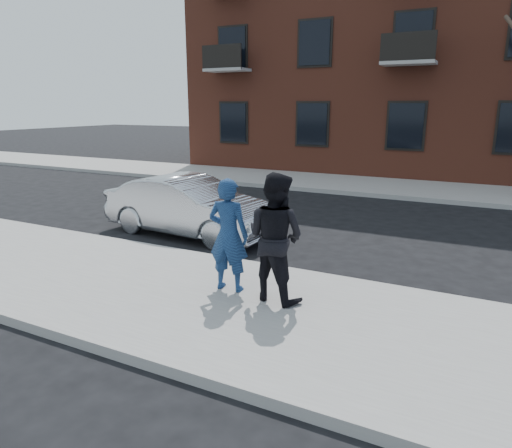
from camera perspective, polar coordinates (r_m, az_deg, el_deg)
The scene contains 9 objects.
ground at distance 7.03m, azimuth -1.41°, elevation -10.47°, with size 100.00×100.00×0.00m, color black.
near_sidewalk at distance 6.80m, azimuth -2.42°, elevation -10.69°, with size 50.00×3.50×0.15m, color gray.
near_curb at distance 8.29m, azimuth 3.67°, elevation -5.92°, with size 50.00×0.10×0.15m, color #999691.
far_sidewalk at distance 17.37m, azimuth 16.43°, elevation 4.42°, with size 50.00×3.50×0.15m, color gray.
far_curb at distance 15.62m, azimuth 15.19°, elevation 3.42°, with size 50.00×0.10×0.15m, color #999691.
apartment_building at distance 23.83m, azimuth 25.89°, elevation 20.94°, with size 24.30×10.30×12.30m.
silver_sedan at distance 10.76m, azimuth -8.33°, elevation 2.20°, with size 1.46×4.19×1.38m, color #B7BABF.
man_hoodie at distance 7.04m, azimuth -3.46°, elevation -1.40°, with size 0.68×0.52×1.78m.
man_peacoat at distance 6.68m, azimuth 2.42°, elevation -1.67°, with size 1.05×0.89×1.91m.
Camera 1 is at (3.02, -5.60, 2.98)m, focal length 32.00 mm.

